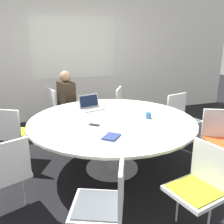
{
  "coord_description": "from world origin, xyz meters",
  "views": [
    {
      "loc": [
        -1.04,
        -2.99,
        1.8
      ],
      "look_at": [
        0.0,
        0.0,
        0.83
      ],
      "focal_mm": 40.0,
      "sensor_mm": 36.0,
      "label": 1
    }
  ],
  "objects_px": {
    "chair_1": "(11,131)",
    "chair_3": "(105,200)",
    "coffee_cup": "(148,115)",
    "person_0": "(67,98)",
    "chair_5": "(220,137)",
    "laptop": "(91,106)",
    "cell_phone": "(94,125)",
    "spiral_notebook": "(111,137)",
    "chair_6": "(181,116)",
    "chair_0": "(59,106)",
    "chair_4": "(200,183)",
    "chair_7": "(125,106)",
    "chair_2": "(5,170)"
  },
  "relations": [
    {
      "from": "chair_1",
      "to": "chair_3",
      "type": "relative_size",
      "value": 1.0
    },
    {
      "from": "coffee_cup",
      "to": "person_0",
      "type": "bearing_deg",
      "value": 117.93
    },
    {
      "from": "chair_5",
      "to": "laptop",
      "type": "bearing_deg",
      "value": -11.66
    },
    {
      "from": "person_0",
      "to": "cell_phone",
      "type": "distance_m",
      "value": 1.6
    },
    {
      "from": "chair_3",
      "to": "spiral_notebook",
      "type": "distance_m",
      "value": 0.83
    },
    {
      "from": "chair_6",
      "to": "chair_0",
      "type": "bearing_deg",
      "value": -47.26
    },
    {
      "from": "chair_1",
      "to": "chair_4",
      "type": "relative_size",
      "value": 1.0
    },
    {
      "from": "chair_4",
      "to": "cell_phone",
      "type": "relative_size",
      "value": 5.81
    },
    {
      "from": "chair_0",
      "to": "laptop",
      "type": "distance_m",
      "value": 1.18
    },
    {
      "from": "chair_7",
      "to": "spiral_notebook",
      "type": "bearing_deg",
      "value": 5.63
    },
    {
      "from": "chair_4",
      "to": "chair_5",
      "type": "distance_m",
      "value": 1.25
    },
    {
      "from": "chair_1",
      "to": "coffee_cup",
      "type": "height_order",
      "value": "chair_1"
    },
    {
      "from": "chair_5",
      "to": "spiral_notebook",
      "type": "bearing_deg",
      "value": 27.12
    },
    {
      "from": "chair_1",
      "to": "chair_3",
      "type": "bearing_deg",
      "value": -40.77
    },
    {
      "from": "chair_4",
      "to": "chair_6",
      "type": "distance_m",
      "value": 2.04
    },
    {
      "from": "chair_4",
      "to": "laptop",
      "type": "xyz_separation_m",
      "value": [
        -0.51,
        1.95,
        0.27
      ]
    },
    {
      "from": "laptop",
      "to": "spiral_notebook",
      "type": "bearing_deg",
      "value": -107.93
    },
    {
      "from": "chair_6",
      "to": "chair_7",
      "type": "bearing_deg",
      "value": -65.0
    },
    {
      "from": "chair_6",
      "to": "laptop",
      "type": "bearing_deg",
      "value": -19.64
    },
    {
      "from": "chair_1",
      "to": "chair_5",
      "type": "distance_m",
      "value": 2.86
    },
    {
      "from": "chair_3",
      "to": "chair_6",
      "type": "distance_m",
      "value": 2.57
    },
    {
      "from": "chair_5",
      "to": "chair_6",
      "type": "relative_size",
      "value": 1.0
    },
    {
      "from": "chair_0",
      "to": "chair_4",
      "type": "height_order",
      "value": "same"
    },
    {
      "from": "chair_0",
      "to": "chair_4",
      "type": "bearing_deg",
      "value": 1.38
    },
    {
      "from": "laptop",
      "to": "cell_phone",
      "type": "height_order",
      "value": "laptop"
    },
    {
      "from": "chair_0",
      "to": "coffee_cup",
      "type": "bearing_deg",
      "value": 14.1
    },
    {
      "from": "chair_2",
      "to": "chair_6",
      "type": "bearing_deg",
      "value": -0.7
    },
    {
      "from": "chair_2",
      "to": "laptop",
      "type": "relative_size",
      "value": 2.25
    },
    {
      "from": "chair_4",
      "to": "laptop",
      "type": "bearing_deg",
      "value": 2.61
    },
    {
      "from": "chair_2",
      "to": "laptop",
      "type": "xyz_separation_m",
      "value": [
        1.17,
        1.12,
        0.27
      ]
    },
    {
      "from": "chair_3",
      "to": "spiral_notebook",
      "type": "height_order",
      "value": "chair_3"
    },
    {
      "from": "chair_0",
      "to": "person_0",
      "type": "xyz_separation_m",
      "value": [
        0.14,
        -0.21,
        0.19
      ]
    },
    {
      "from": "chair_1",
      "to": "spiral_notebook",
      "type": "distance_m",
      "value": 1.63
    },
    {
      "from": "chair_3",
      "to": "chair_6",
      "type": "bearing_deg",
      "value": -23.6
    },
    {
      "from": "chair_6",
      "to": "chair_7",
      "type": "xyz_separation_m",
      "value": [
        -0.67,
        0.85,
        0.0
      ]
    },
    {
      "from": "spiral_notebook",
      "to": "coffee_cup",
      "type": "bearing_deg",
      "value": 34.08
    },
    {
      "from": "coffee_cup",
      "to": "chair_3",
      "type": "bearing_deg",
      "value": -129.6
    },
    {
      "from": "person_0",
      "to": "spiral_notebook",
      "type": "bearing_deg",
      "value": -10.49
    },
    {
      "from": "laptop",
      "to": "chair_3",
      "type": "bearing_deg",
      "value": -115.72
    },
    {
      "from": "chair_5",
      "to": "cell_phone",
      "type": "height_order",
      "value": "chair_5"
    },
    {
      "from": "spiral_notebook",
      "to": "cell_phone",
      "type": "distance_m",
      "value": 0.45
    },
    {
      "from": "chair_3",
      "to": "chair_7",
      "type": "bearing_deg",
      "value": -1.31
    },
    {
      "from": "laptop",
      "to": "chair_6",
      "type": "bearing_deg",
      "value": -20.86
    },
    {
      "from": "person_0",
      "to": "laptop",
      "type": "relative_size",
      "value": 3.16
    },
    {
      "from": "chair_3",
      "to": "chair_7",
      "type": "height_order",
      "value": "same"
    },
    {
      "from": "chair_4",
      "to": "chair_1",
      "type": "bearing_deg",
      "value": 28.06
    },
    {
      "from": "chair_6",
      "to": "chair_7",
      "type": "height_order",
      "value": "same"
    },
    {
      "from": "chair_4",
      "to": "chair_5",
      "type": "relative_size",
      "value": 1.0
    },
    {
      "from": "chair_0",
      "to": "spiral_notebook",
      "type": "relative_size",
      "value": 3.37
    },
    {
      "from": "chair_4",
      "to": "cell_phone",
      "type": "height_order",
      "value": "chair_4"
    }
  ]
}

